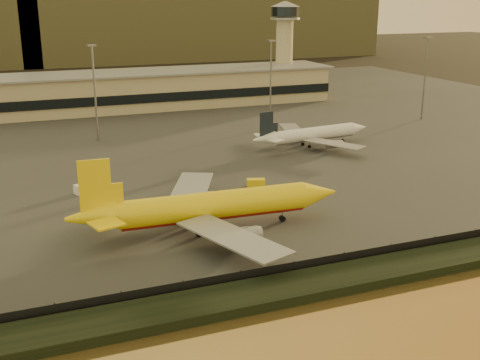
% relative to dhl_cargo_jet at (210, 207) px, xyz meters
% --- Properties ---
extents(ground, '(900.00, 900.00, 0.00)m').
position_rel_dhl_cargo_jet_xyz_m(ground, '(3.17, -7.62, -4.33)').
color(ground, black).
rests_on(ground, ground).
extents(embankment, '(320.00, 7.00, 1.40)m').
position_rel_dhl_cargo_jet_xyz_m(embankment, '(3.17, -24.62, -3.63)').
color(embankment, black).
rests_on(embankment, ground).
extents(tarmac, '(320.00, 220.00, 0.20)m').
position_rel_dhl_cargo_jet_xyz_m(tarmac, '(3.17, 87.38, -4.23)').
color(tarmac, '#2D2D2D').
rests_on(tarmac, ground).
extents(perimeter_fence, '(300.00, 0.05, 2.20)m').
position_rel_dhl_cargo_jet_xyz_m(perimeter_fence, '(3.17, -20.62, -3.03)').
color(perimeter_fence, black).
rests_on(perimeter_fence, tarmac).
extents(terminal_building, '(202.00, 25.00, 12.60)m').
position_rel_dhl_cargo_jet_xyz_m(terminal_building, '(-11.35, 117.93, 1.92)').
color(terminal_building, tan).
rests_on(terminal_building, tarmac).
extents(control_tower, '(11.20, 11.20, 35.50)m').
position_rel_dhl_cargo_jet_xyz_m(control_tower, '(73.17, 123.38, 17.34)').
color(control_tower, tan).
rests_on(control_tower, tarmac).
extents(apron_light_masts, '(152.20, 12.20, 25.40)m').
position_rel_dhl_cargo_jet_xyz_m(apron_light_masts, '(18.17, 67.38, 11.38)').
color(apron_light_masts, slate).
rests_on(apron_light_masts, tarmac).
extents(distant_hills, '(470.00, 160.00, 70.00)m').
position_rel_dhl_cargo_jet_xyz_m(distant_hills, '(-17.57, 332.38, 27.06)').
color(distant_hills, brown).
rests_on(distant_hills, ground).
extents(dhl_cargo_jet, '(46.24, 45.28, 13.82)m').
position_rel_dhl_cargo_jet_xyz_m(dhl_cargo_jet, '(0.00, 0.00, 0.00)').
color(dhl_cargo_jet, yellow).
rests_on(dhl_cargo_jet, tarmac).
extents(white_narrowbody_jet, '(35.47, 34.38, 10.19)m').
position_rel_dhl_cargo_jet_xyz_m(white_narrowbody_jet, '(43.96, 45.79, -1.09)').
color(white_narrowbody_jet, white).
rests_on(white_narrowbody_jet, tarmac).
extents(gse_vehicle_yellow, '(3.99, 2.72, 1.65)m').
position_rel_dhl_cargo_jet_xyz_m(gse_vehicle_yellow, '(16.54, 19.12, -3.30)').
color(gse_vehicle_yellow, yellow).
rests_on(gse_vehicle_yellow, tarmac).
extents(gse_vehicle_white, '(4.51, 3.18, 1.85)m').
position_rel_dhl_cargo_jet_xyz_m(gse_vehicle_white, '(-16.48, 28.24, -3.20)').
color(gse_vehicle_white, white).
rests_on(gse_vehicle_white, tarmac).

